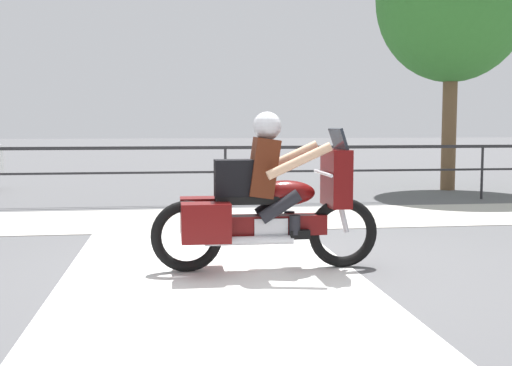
{
  "coord_description": "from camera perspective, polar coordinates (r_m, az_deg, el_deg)",
  "views": [
    {
      "loc": [
        -1.03,
        -6.55,
        1.49
      ],
      "look_at": [
        -0.08,
        0.49,
        0.83
      ],
      "focal_mm": 45.0,
      "sensor_mm": 36.0,
      "label": 1
    }
  ],
  "objects": [
    {
      "name": "fence_railing",
      "position": [
        12.0,
        -2.75,
        2.22
      ],
      "size": [
        36.0,
        0.05,
        1.08
      ],
      "color": "#232326",
      "rests_on": "ground"
    },
    {
      "name": "motorcycle",
      "position": [
        6.52,
        0.74,
        -1.66
      ],
      "size": [
        2.34,
        0.76,
        1.61
      ],
      "rotation": [
        0.0,
        0.0,
        0.01
      ],
      "color": "black",
      "rests_on": "ground"
    },
    {
      "name": "sidewalk_band",
      "position": [
        10.12,
        -1.76,
        -3.16
      ],
      "size": [
        44.0,
        2.4,
        0.01
      ],
      "primitive_type": "cube",
      "color": "#B7B2A8",
      "rests_on": "ground"
    },
    {
      "name": "crosswalk_band",
      "position": [
        6.54,
        -3.97,
        -7.87
      ],
      "size": [
        2.92,
        6.0,
        0.01
      ],
      "primitive_type": "cube",
      "color": "silver",
      "rests_on": "ground"
    },
    {
      "name": "ground_plane",
      "position": [
        6.8,
        1.22,
        -7.38
      ],
      "size": [
        120.0,
        120.0,
        0.0
      ],
      "primitive_type": "plane",
      "color": "#565659"
    }
  ]
}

